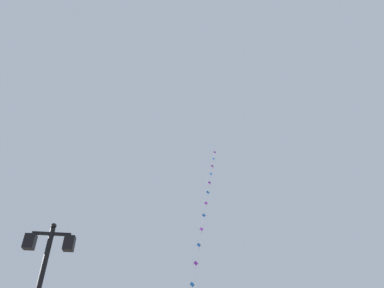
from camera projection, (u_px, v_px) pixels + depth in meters
The scene contains 2 objects.
twin_lantern_lamp_post at pixel (40, 284), 8.67m from camera, with size 1.33×0.28×5.26m.
kite_train at pixel (204, 217), 31.16m from camera, with size 6.80×16.69×26.33m.
Camera 1 is at (0.88, -0.80, 1.78)m, focal length 31.27 mm.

